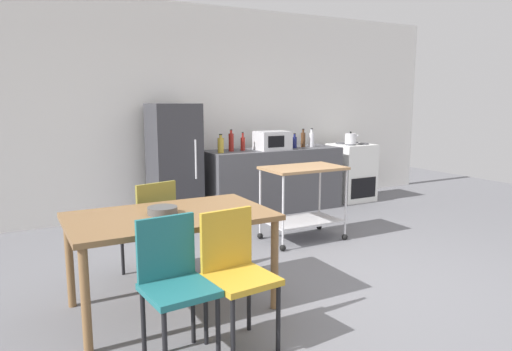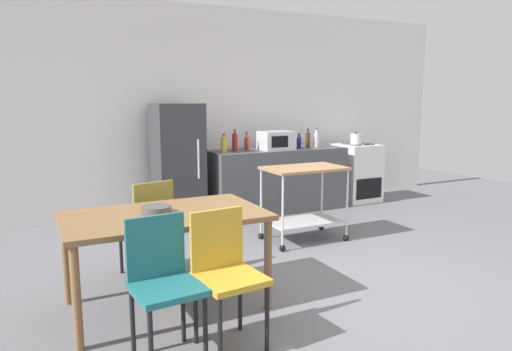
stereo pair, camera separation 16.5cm
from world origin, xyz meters
TOP-DOWN VIEW (x-y plane):
  - ground_plane at (0.00, 0.00)m, footprint 12.00×12.00m
  - back_wall at (0.00, 3.20)m, footprint 8.40×0.12m
  - kitchen_counter at (0.90, 2.60)m, footprint 2.00×0.64m
  - dining_table at (-1.42, 0.21)m, footprint 1.50×0.90m
  - chair_mustard at (-1.22, -0.51)m, footprint 0.44×0.44m
  - chair_olive at (-1.38, 0.90)m, footprint 0.48×0.48m
  - chair_teal at (-1.63, -0.49)m, footprint 0.44×0.44m
  - stove_oven at (2.35, 2.62)m, footprint 0.60×0.61m
  - refrigerator at (-0.55, 2.70)m, footprint 0.60×0.63m
  - kitchen_cart at (0.47, 1.21)m, footprint 0.91×0.57m
  - bottle_sparkling_water at (0.03, 2.51)m, footprint 0.08×0.08m
  - bottle_soy_sauce at (0.24, 2.62)m, footprint 0.07×0.07m
  - bottle_sesame_oil at (0.42, 2.62)m, footprint 0.06×0.06m
  - microwave at (0.83, 2.52)m, footprint 0.46×0.35m
  - bottle_soda at (1.23, 2.57)m, footprint 0.07×0.07m
  - bottle_olive_oil at (1.41, 2.61)m, footprint 0.07×0.07m
  - bottle_hot_sauce at (1.55, 2.59)m, footprint 0.08×0.08m
  - fruit_bowl at (-1.47, 0.24)m, footprint 0.22×0.22m
  - kettle at (2.23, 2.52)m, footprint 0.24×0.17m

SIDE VIEW (x-z plane):
  - ground_plane at x=0.00m, z-range 0.00..0.00m
  - kitchen_counter at x=0.90m, z-range 0.00..0.90m
  - stove_oven at x=2.35m, z-range -0.01..0.91m
  - chair_mustard at x=-1.22m, z-range 0.07..0.96m
  - chair_olive at x=-1.38m, z-range 0.07..0.96m
  - chair_teal at x=-1.63m, z-range 0.07..0.96m
  - kitchen_cart at x=0.47m, z-range 0.15..1.00m
  - dining_table at x=-1.42m, z-range 0.30..1.05m
  - refrigerator at x=-0.55m, z-range 0.00..1.55m
  - fruit_bowl at x=-1.47m, z-range 0.75..0.80m
  - bottle_soda at x=1.23m, z-range 0.88..1.09m
  - bottle_sesame_oil at x=0.42m, z-range 0.87..1.13m
  - kettle at x=2.23m, z-range 0.91..1.10m
  - bottle_sparkling_water at x=0.03m, z-range 0.88..1.13m
  - bottle_hot_sauce at x=1.55m, z-range 0.87..1.15m
  - bottle_olive_oil at x=1.41m, z-range 0.88..1.15m
  - bottle_soy_sauce at x=0.24m, z-range 0.88..1.18m
  - microwave at x=0.83m, z-range 0.90..1.16m
  - back_wall at x=0.00m, z-range 0.00..2.90m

